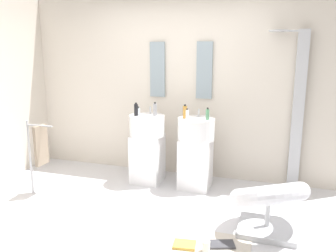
{
  "coord_description": "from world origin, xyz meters",
  "views": [
    {
      "loc": [
        1.31,
        -3.04,
        1.78
      ],
      "look_at": [
        0.15,
        0.55,
        0.95
      ],
      "focal_mm": 36.2,
      "sensor_mm": 36.0,
      "label": 1
    }
  ],
  "objects": [
    {
      "name": "soap_bottle_amber",
      "position": [
        0.2,
        1.1,
        1.02
      ],
      "size": [
        0.06,
        0.06,
        0.18
      ],
      "color": "#C68C38",
      "rests_on": "pedestal_sink_right"
    },
    {
      "name": "shower_column",
      "position": [
        1.56,
        1.53,
        1.08
      ],
      "size": [
        0.49,
        0.24,
        2.05
      ],
      "color": "#B7BABF",
      "rests_on": "ground_plane"
    },
    {
      "name": "pedestal_sink_left",
      "position": [
        -0.34,
        1.14,
        0.51
      ],
      "size": [
        0.48,
        0.48,
        1.04
      ],
      "color": "white",
      "rests_on": "ground_plane"
    },
    {
      "name": "vanity_mirror_left",
      "position": [
        -0.34,
        1.58,
        1.53
      ],
      "size": [
        0.22,
        0.03,
        0.77
      ],
      "primitive_type": "cube",
      "color": "#8C9EA8"
    },
    {
      "name": "ground_plane",
      "position": [
        0.0,
        0.0,
        -0.02
      ],
      "size": [
        4.8,
        3.6,
        0.04
      ],
      "primitive_type": "cube",
      "color": "silver"
    },
    {
      "name": "pedestal_sink_right",
      "position": [
        0.34,
        1.14,
        0.51
      ],
      "size": [
        0.48,
        0.48,
        1.04
      ],
      "color": "white",
      "rests_on": "ground_plane"
    },
    {
      "name": "coffee_mug",
      "position": [
        0.79,
        -0.32,
        0.06
      ],
      "size": [
        0.07,
        0.07,
        0.1
      ],
      "primitive_type": "cylinder",
      "color": "white",
      "rests_on": "area_rug"
    },
    {
      "name": "towel_rack",
      "position": [
        -1.45,
        0.31,
        0.63
      ],
      "size": [
        0.37,
        0.22,
        0.95
      ],
      "color": "#B7BABF",
      "rests_on": "ground_plane"
    },
    {
      "name": "soap_bottle_black",
      "position": [
        -0.47,
        1.07,
        1.02
      ],
      "size": [
        0.05,
        0.05,
        0.18
      ],
      "color": "black",
      "rests_on": "pedestal_sink_left"
    },
    {
      "name": "rear_partition",
      "position": [
        0.0,
        1.65,
        1.3
      ],
      "size": [
        4.8,
        0.1,
        2.6
      ],
      "primitive_type": "cube",
      "color": "beige",
      "rests_on": "ground_plane"
    },
    {
      "name": "magazine_charcoal",
      "position": [
        0.9,
        -0.18,
        0.02
      ],
      "size": [
        0.3,
        0.22,
        0.02
      ],
      "primitive_type": "cube",
      "rotation": [
        0.0,
        0.0,
        0.34
      ],
      "color": "#38383D",
      "rests_on": "area_rug"
    },
    {
      "name": "soap_bottle_white",
      "position": [
        0.23,
        1.09,
        1.0
      ],
      "size": [
        0.04,
        0.04,
        0.13
      ],
      "color": "white",
      "rests_on": "pedestal_sink_right"
    },
    {
      "name": "soap_bottle_grey",
      "position": [
        -0.21,
        1.11,
        1.03
      ],
      "size": [
        0.05,
        0.05,
        0.19
      ],
      "color": "#99999E",
      "rests_on": "pedestal_sink_left"
    },
    {
      "name": "soap_bottle_green",
      "position": [
        0.5,
        1.08,
        1.01
      ],
      "size": [
        0.04,
        0.04,
        0.16
      ],
      "color": "#59996B",
      "rests_on": "pedestal_sink_right"
    },
    {
      "name": "area_rug",
      "position": [
        0.69,
        -0.32,
        0.01
      ],
      "size": [
        0.98,
        0.74,
        0.01
      ],
      "primitive_type": "cube",
      "color": "beige",
      "rests_on": "ground_plane"
    },
    {
      "name": "vanity_mirror_right",
      "position": [
        0.34,
        1.58,
        1.53
      ],
      "size": [
        0.22,
        0.03,
        0.77
      ],
      "primitive_type": "cube",
      "color": "#8C9EA8"
    },
    {
      "name": "magazine_ochre",
      "position": [
        0.58,
        -0.29,
        0.02
      ],
      "size": [
        0.23,
        0.18,
        0.03
      ],
      "primitive_type": "cube",
      "rotation": [
        0.0,
        0.0,
        0.14
      ],
      "color": "gold",
      "rests_on": "area_rug"
    },
    {
      "name": "lounge_chair",
      "position": [
        1.3,
        0.24,
        0.35
      ],
      "size": [
        1.08,
        1.08,
        0.65
      ],
      "color": "#B7BABF",
      "rests_on": "ground_plane"
    },
    {
      "name": "soap_bottle_clear",
      "position": [
        -0.45,
        1.1,
        1.0
      ],
      "size": [
        0.05,
        0.05,
        0.12
      ],
      "color": "silver",
      "rests_on": "pedestal_sink_left"
    }
  ]
}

